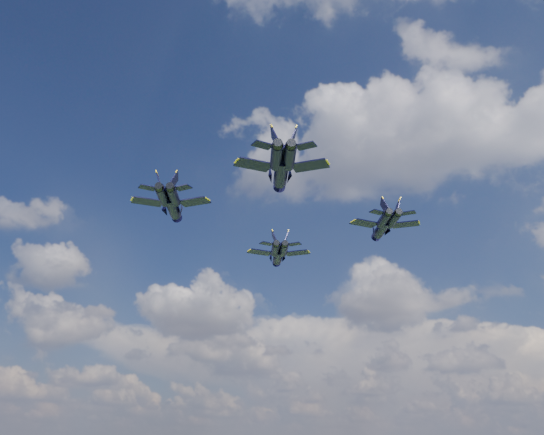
{
  "coord_description": "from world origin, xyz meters",
  "views": [
    {
      "loc": [
        37.07,
        -78.56,
        24.08
      ],
      "look_at": [
        -0.44,
        8.61,
        61.14
      ],
      "focal_mm": 40.0,
      "sensor_mm": 36.0,
      "label": 1
    }
  ],
  "objects_px": {
    "jet_left": "(173,207)",
    "jet_right": "(381,228)",
    "jet_lead": "(278,256)",
    "jet_slot": "(281,173)"
  },
  "relations": [
    {
      "from": "jet_right",
      "to": "jet_left",
      "type": "bearing_deg",
      "value": 179.13
    },
    {
      "from": "jet_lead",
      "to": "jet_slot",
      "type": "bearing_deg",
      "value": -93.05
    },
    {
      "from": "jet_lead",
      "to": "jet_right",
      "type": "bearing_deg",
      "value": -51.02
    },
    {
      "from": "jet_left",
      "to": "jet_lead",
      "type": "bearing_deg",
      "value": 49.76
    },
    {
      "from": "jet_lead",
      "to": "jet_right",
      "type": "height_order",
      "value": "jet_lead"
    },
    {
      "from": "jet_slot",
      "to": "jet_right",
      "type": "bearing_deg",
      "value": 45.56
    },
    {
      "from": "jet_lead",
      "to": "jet_right",
      "type": "relative_size",
      "value": 1.06
    },
    {
      "from": "jet_left",
      "to": "jet_right",
      "type": "xyz_separation_m",
      "value": [
        31.51,
        15.7,
        -3.04
      ]
    },
    {
      "from": "jet_lead",
      "to": "jet_right",
      "type": "distance_m",
      "value": 25.91
    },
    {
      "from": "jet_left",
      "to": "jet_right",
      "type": "distance_m",
      "value": 35.33
    }
  ]
}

